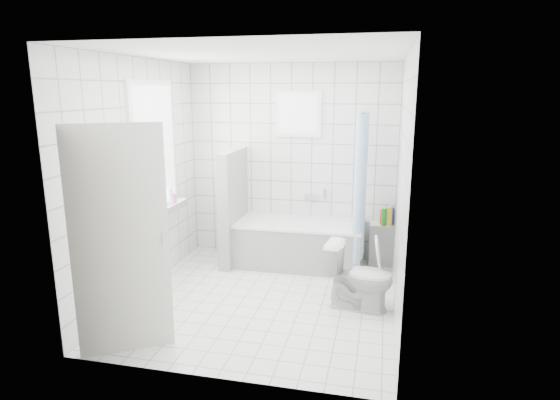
# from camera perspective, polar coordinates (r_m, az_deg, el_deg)

# --- Properties ---
(ground) EXTENTS (3.00, 3.00, 0.00)m
(ground) POSITION_cam_1_polar(r_m,az_deg,el_deg) (5.29, -1.98, -11.95)
(ground) COLOR white
(ground) RESTS_ON ground
(ceiling) EXTENTS (3.00, 3.00, 0.00)m
(ceiling) POSITION_cam_1_polar(r_m,az_deg,el_deg) (4.80, -2.24, 17.40)
(ceiling) COLOR white
(ceiling) RESTS_ON ground
(wall_back) EXTENTS (2.80, 0.02, 2.60)m
(wall_back) POSITION_cam_1_polar(r_m,az_deg,el_deg) (6.32, 1.35, 4.58)
(wall_back) COLOR white
(wall_back) RESTS_ON ground
(wall_front) EXTENTS (2.80, 0.02, 2.60)m
(wall_front) POSITION_cam_1_polar(r_m,az_deg,el_deg) (3.49, -8.35, -2.70)
(wall_front) COLOR white
(wall_front) RESTS_ON ground
(wall_left) EXTENTS (0.02, 3.00, 2.60)m
(wall_left) POSITION_cam_1_polar(r_m,az_deg,el_deg) (5.40, -16.63, 2.55)
(wall_left) COLOR white
(wall_left) RESTS_ON ground
(wall_right) EXTENTS (0.02, 3.00, 2.60)m
(wall_right) POSITION_cam_1_polar(r_m,az_deg,el_deg) (4.73, 14.54, 1.22)
(wall_right) COLOR white
(wall_right) RESTS_ON ground
(window_left) EXTENTS (0.01, 0.90, 1.40)m
(window_left) POSITION_cam_1_polar(r_m,az_deg,el_deg) (5.60, -14.94, 6.12)
(window_left) COLOR white
(window_left) RESTS_ON wall_left
(window_back) EXTENTS (0.50, 0.01, 0.50)m
(window_back) POSITION_cam_1_polar(r_m,az_deg,el_deg) (6.19, 2.23, 10.45)
(window_back) COLOR white
(window_back) RESTS_ON wall_back
(window_sill) EXTENTS (0.18, 1.02, 0.08)m
(window_sill) POSITION_cam_1_polar(r_m,az_deg,el_deg) (5.71, -14.10, -1.26)
(window_sill) COLOR white
(window_sill) RESTS_ON wall_left
(door) EXTENTS (0.70, 0.46, 2.00)m
(door) POSITION_cam_1_polar(r_m,az_deg,el_deg) (4.17, -18.87, -4.93)
(door) COLOR silver
(door) RESTS_ON ground
(bathtub) EXTENTS (1.64, 0.77, 0.58)m
(bathtub) POSITION_cam_1_polar(r_m,az_deg,el_deg) (6.17, 2.38, -5.31)
(bathtub) COLOR white
(bathtub) RESTS_ON ground
(partition_wall) EXTENTS (0.15, 0.85, 1.50)m
(partition_wall) POSITION_cam_1_polar(r_m,az_deg,el_deg) (6.20, -5.72, -0.84)
(partition_wall) COLOR white
(partition_wall) RESTS_ON ground
(tiled_ledge) EXTENTS (0.40, 0.24, 0.55)m
(tiled_ledge) POSITION_cam_1_polar(r_m,az_deg,el_deg) (6.33, 12.67, -5.29)
(tiled_ledge) COLOR white
(tiled_ledge) RESTS_ON ground
(toilet) EXTENTS (0.74, 0.48, 0.71)m
(toilet) POSITION_cam_1_polar(r_m,az_deg,el_deg) (5.02, 9.63, -9.17)
(toilet) COLOR silver
(toilet) RESTS_ON ground
(curtain_rod) EXTENTS (0.02, 0.80, 0.02)m
(curtain_rod) POSITION_cam_1_polar(r_m,az_deg,el_deg) (5.74, 10.09, 10.54)
(curtain_rod) COLOR silver
(curtain_rod) RESTS_ON wall_back
(shower_curtain) EXTENTS (0.14, 0.48, 1.78)m
(shower_curtain) POSITION_cam_1_polar(r_m,az_deg,el_deg) (5.72, 9.66, 1.45)
(shower_curtain) COLOR #4592CC
(shower_curtain) RESTS_ON curtain_rod
(tub_faucet) EXTENTS (0.18, 0.06, 0.06)m
(tub_faucet) POSITION_cam_1_polar(r_m,az_deg,el_deg) (6.32, 3.86, 0.40)
(tub_faucet) COLOR silver
(tub_faucet) RESTS_ON wall_back
(sill_bottles) EXTENTS (0.16, 0.42, 0.29)m
(sill_bottles) POSITION_cam_1_polar(r_m,az_deg,el_deg) (5.76, -13.67, 0.44)
(sill_bottles) COLOR white
(sill_bottles) RESTS_ON window_sill
(ledge_bottles) EXTENTS (0.18, 0.16, 0.24)m
(ledge_bottles) POSITION_cam_1_polar(r_m,az_deg,el_deg) (6.19, 12.94, -1.99)
(ledge_bottles) COLOR red
(ledge_bottles) RESTS_ON tiled_ledge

